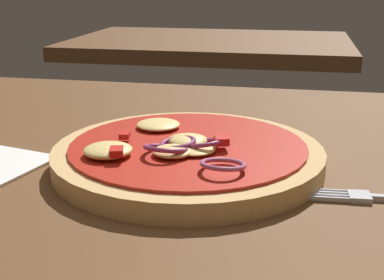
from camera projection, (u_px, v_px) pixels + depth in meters
The scene contains 3 objects.
dining_table at pixel (137, 194), 0.50m from camera, with size 1.48×0.82×0.04m.
pizza at pixel (187, 154), 0.51m from camera, with size 0.26×0.26×0.04m.
background_table at pixel (211, 45), 1.49m from camera, with size 0.77×0.51×0.04m.
Camera 1 is at (0.14, -0.44, 0.22)m, focal length 49.20 mm.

